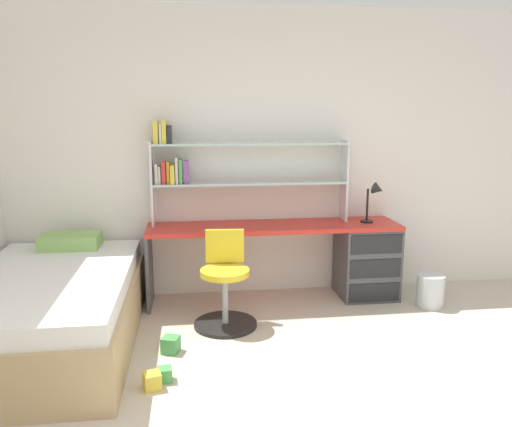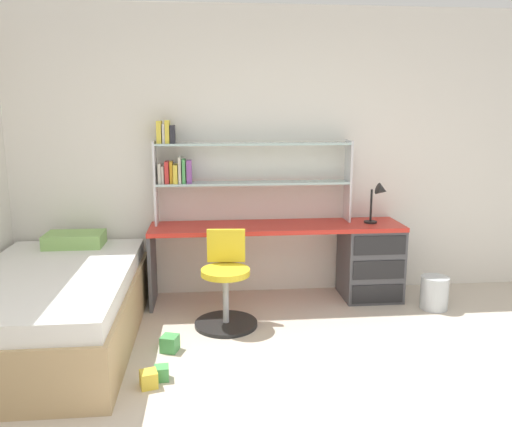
{
  "view_description": "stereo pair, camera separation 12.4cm",
  "coord_description": "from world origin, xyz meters",
  "views": [
    {
      "loc": [
        -0.71,
        -1.97,
        1.73
      ],
      "look_at": [
        -0.22,
        1.78,
        0.98
      ],
      "focal_mm": 35.51,
      "sensor_mm": 36.0,
      "label": 1
    },
    {
      "loc": [
        -0.58,
        -1.98,
        1.73
      ],
      "look_at": [
        -0.22,
        1.78,
        0.98
      ],
      "focal_mm": 35.51,
      "sensor_mm": 36.0,
      "label": 2
    }
  ],
  "objects": [
    {
      "name": "room_shell",
      "position": [
        -1.29,
        1.32,
        1.35
      ],
      "size": [
        5.79,
        6.57,
        2.69
      ],
      "color": "white",
      "rests_on": "ground_plane"
    },
    {
      "name": "desk",
      "position": [
        0.68,
        2.5,
        0.41
      ],
      "size": [
        2.32,
        0.51,
        0.72
      ],
      "color": "red",
      "rests_on": "ground_plane"
    },
    {
      "name": "bookshelf_hutch",
      "position": [
        -0.41,
        2.64,
        1.26
      ],
      "size": [
        1.81,
        0.22,
        0.94
      ],
      "color": "silver",
      "rests_on": "desk"
    },
    {
      "name": "desk_lamp",
      "position": [
        0.98,
        2.47,
        0.98
      ],
      "size": [
        0.2,
        0.17,
        0.38
      ],
      "color": "black",
      "rests_on": "desk"
    },
    {
      "name": "swivel_chair",
      "position": [
        -0.45,
        1.99,
        0.31
      ],
      "size": [
        0.52,
        0.52,
        0.78
      ],
      "color": "black",
      "rests_on": "ground_plane"
    },
    {
      "name": "bed_platform",
      "position": [
        -1.77,
        1.76,
        0.28
      ],
      "size": [
        1.21,
        2.03,
        0.69
      ],
      "color": "tan",
      "rests_on": "ground_plane"
    },
    {
      "name": "waste_bin",
      "position": [
        1.42,
        2.15,
        0.15
      ],
      "size": [
        0.24,
        0.24,
        0.3
      ],
      "primitive_type": "cylinder",
      "color": "silver",
      "rests_on": "ground_plane"
    },
    {
      "name": "toy_block_yellow_0",
      "position": [
        -0.98,
        1.04,
        0.05
      ],
      "size": [
        0.13,
        0.13,
        0.11
      ],
      "primitive_type": "cube",
      "rotation": [
        0.0,
        0.0,
        0.27
      ],
      "color": "gold",
      "rests_on": "ground_plane"
    },
    {
      "name": "toy_block_green_1",
      "position": [
        -0.88,
        1.54,
        0.06
      ],
      "size": [
        0.15,
        0.15,
        0.12
      ],
      "primitive_type": "cube",
      "rotation": [
        0.0,
        0.0,
        1.26
      ],
      "color": "#479E51",
      "rests_on": "ground_plane"
    },
    {
      "name": "toy_block_green_5",
      "position": [
        -0.91,
        1.13,
        0.05
      ],
      "size": [
        0.1,
        0.1,
        0.09
      ],
      "primitive_type": "cube",
      "rotation": [
        0.0,
        0.0,
        1.66
      ],
      "color": "#479E51",
      "rests_on": "ground_plane"
    }
  ]
}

